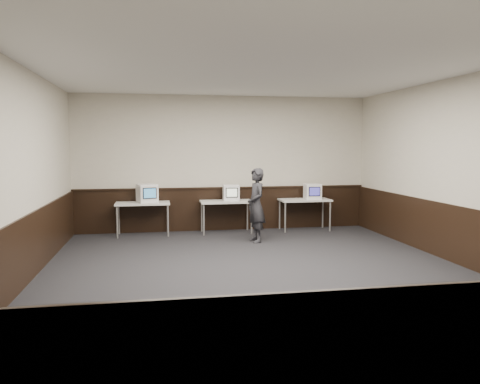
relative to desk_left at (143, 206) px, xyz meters
name	(u,v)px	position (x,y,z in m)	size (l,w,h in m)	color
floor	(260,274)	(1.90, -3.60, -0.68)	(8.00, 8.00, 0.00)	black
ceiling	(260,68)	(1.90, -3.60, 2.52)	(8.00, 8.00, 0.00)	white
back_wall	(224,163)	(1.90, 0.40, 0.92)	(7.00, 7.00, 0.00)	#BCB6A5
front_wall	(382,205)	(1.90, -7.60, 0.92)	(7.00, 7.00, 0.00)	#BCB6A5
left_wall	(19,176)	(-1.60, -3.60, 0.92)	(8.00, 8.00, 0.00)	#BCB6A5
right_wall	(464,171)	(5.40, -3.60, 0.92)	(8.00, 8.00, 0.00)	#BCB6A5
wainscot_back	(224,209)	(1.90, 0.38, -0.18)	(6.98, 0.04, 1.00)	black
wainscot_front	(377,353)	(1.90, -7.58, -0.18)	(6.98, 0.04, 1.00)	black
wainscot_left	(24,252)	(-1.58, -3.60, -0.18)	(0.04, 7.98, 1.00)	black
wainscot_right	(459,236)	(5.38, -3.60, -0.18)	(0.04, 7.98, 1.00)	black
wainscot_rail	(224,188)	(1.90, 0.36, 0.34)	(6.98, 0.06, 0.04)	black
desk_left	(143,206)	(0.00, 0.00, 0.00)	(1.20, 0.60, 0.75)	silver
desk_center	(226,204)	(1.90, 0.00, 0.00)	(1.20, 0.60, 0.75)	silver
desk_right	(305,202)	(3.80, 0.00, 0.00)	(1.20, 0.60, 0.75)	silver
emac_left	(147,193)	(0.10, 0.00, 0.28)	(0.52, 0.53, 0.41)	white
emac_center	(231,193)	(2.02, 0.03, 0.26)	(0.39, 0.41, 0.37)	white
emac_right	(312,191)	(3.98, -0.04, 0.26)	(0.40, 0.42, 0.37)	white
person	(256,205)	(2.37, -1.14, 0.10)	(0.57, 0.37, 1.55)	black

